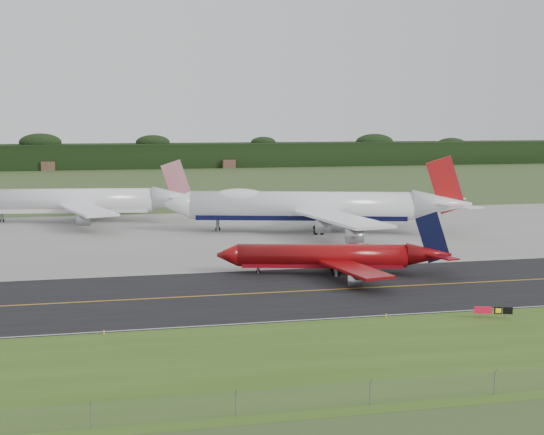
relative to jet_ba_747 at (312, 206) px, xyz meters
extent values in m
plane|color=#3B5226|center=(-15.56, -50.45, -5.79)|extent=(600.00, 600.00, 0.00)
cube|color=#385719|center=(-15.56, -85.45, -5.78)|extent=(400.00, 30.00, 0.01)
cube|color=black|center=(-15.56, -54.45, -5.78)|extent=(400.00, 32.00, 0.02)
cube|color=gray|center=(-15.56, 0.55, -5.78)|extent=(400.00, 78.00, 0.01)
cube|color=#C48312|center=(-15.56, -54.45, -5.76)|extent=(400.00, 0.40, 0.00)
cube|color=silver|center=(-15.56, -69.95, -5.76)|extent=(400.00, 0.25, 0.00)
plane|color=slate|center=(-15.56, -98.45, -4.69)|extent=(320.00, 0.00, 320.00)
cylinder|color=slate|center=(-15.56, -98.45, -4.69)|extent=(0.10, 0.10, 2.20)
cube|color=black|center=(-15.56, 224.55, 0.21)|extent=(700.00, 24.00, 12.00)
cylinder|color=white|center=(-2.36, 0.63, 0.18)|extent=(48.48, 18.49, 6.16)
cube|color=black|center=(-2.36, 0.63, -1.82)|extent=(45.74, 16.37, 2.16)
cone|color=white|center=(-28.73, 7.68, 0.18)|extent=(7.45, 7.52, 6.16)
cone|color=white|center=(27.28, -7.29, 0.64)|extent=(13.97, 9.26, 6.16)
ellipsoid|color=white|center=(-15.49, 4.14, 1.88)|extent=(13.50, 8.31, 3.93)
cube|color=white|center=(2.24, -14.81, -0.90)|extent=(13.42, 28.57, 0.53)
cube|color=white|center=(9.33, 11.72, -0.90)|extent=(24.36, 26.68, 0.53)
cube|color=red|center=(27.94, -7.47, 4.83)|extent=(8.69, 2.76, 12.77)
cylinder|color=gray|center=(-1.26, -13.26, -2.58)|extent=(3.92, 3.37, 2.59)
cylinder|color=gray|center=(5.52, 12.12, -2.58)|extent=(3.92, 3.37, 2.59)
cylinder|color=gray|center=(1.03, -26.23, -2.58)|extent=(3.92, 3.37, 2.59)
cylinder|color=gray|center=(13.98, 22.22, -2.58)|extent=(3.92, 3.37, 2.59)
cylinder|color=black|center=(-20.18, 5.39, -5.23)|extent=(1.20, 0.77, 1.11)
cylinder|color=slate|center=(0.52, -3.65, -3.73)|extent=(1.06, 1.06, 4.12)
cylinder|color=black|center=(0.52, -3.65, -5.23)|extent=(1.22, 0.82, 1.11)
cylinder|color=slate|center=(2.27, 2.90, -3.73)|extent=(1.06, 1.06, 4.12)
cylinder|color=black|center=(2.27, 2.90, -5.23)|extent=(1.22, 0.82, 1.11)
cylinder|color=maroon|center=(-10.13, -43.18, -2.78)|extent=(27.35, 10.12, 3.69)
cube|color=maroon|center=(-10.13, -43.18, -3.98)|extent=(25.80, 8.90, 1.29)
cone|color=maroon|center=(-25.01, -39.50, -2.78)|extent=(4.19, 4.40, 3.69)
cone|color=maroon|center=(6.60, -47.31, -2.50)|extent=(7.87, 5.31, 3.69)
cube|color=maroon|center=(-7.41, -51.67, -3.42)|extent=(7.76, 15.85, 0.41)
cube|color=maroon|center=(-3.77, -36.93, -3.42)|extent=(13.36, 14.91, 0.41)
cube|color=black|center=(7.10, -47.44, 0.28)|extent=(5.73, 1.68, 8.40)
cylinder|color=gray|center=(-8.55, -55.13, -4.43)|extent=(2.33, 1.99, 1.55)
cylinder|color=gray|center=(-3.16, -33.34, -4.43)|extent=(2.33, 1.99, 1.55)
cylinder|color=black|center=(-20.18, -40.70, -5.46)|extent=(0.72, 0.45, 0.66)
cylinder|color=slate|center=(-8.50, -45.67, -4.84)|extent=(0.63, 0.63, 1.90)
cylinder|color=black|center=(-8.50, -45.67, -5.46)|extent=(0.72, 0.48, 0.66)
cylinder|color=slate|center=(-7.52, -41.74, -4.84)|extent=(0.63, 0.63, 1.90)
cylinder|color=black|center=(-7.52, -41.74, -5.46)|extent=(0.72, 0.48, 0.66)
cylinder|color=white|center=(-53.51, 28.45, -0.49)|extent=(41.36, 11.79, 5.69)
cube|color=white|center=(-53.51, 28.45, -2.34)|extent=(39.12, 10.08, 1.99)
cone|color=white|center=(-27.92, 24.56, -0.06)|extent=(11.54, 7.25, 5.69)
cube|color=white|center=(-48.18, 15.77, -1.49)|extent=(13.70, 24.60, 0.51)
cube|color=white|center=(-44.65, 38.97, -1.49)|extent=(19.16, 23.63, 0.51)
cube|color=#B40C26|center=(-27.29, 24.46, 3.63)|extent=(7.83, 1.63, 11.31)
cylinder|color=gray|center=(-49.36, 10.28, -3.04)|extent=(3.43, 2.83, 2.39)
cylinder|color=gray|center=(-44.14, 44.57, -3.04)|extent=(3.43, 2.83, 2.39)
cylinder|color=black|center=(-68.90, 30.80, -5.28)|extent=(1.08, 0.61, 1.02)
cylinder|color=slate|center=(-50.74, 24.87, -3.99)|extent=(0.91, 0.91, 3.59)
cylinder|color=black|center=(-50.74, 24.87, -5.28)|extent=(1.09, 0.66, 1.02)
cylinder|color=slate|center=(-49.80, 31.05, -3.99)|extent=(0.91, 0.91, 3.59)
cylinder|color=black|center=(-49.80, 31.05, -5.28)|extent=(1.09, 0.66, 1.02)
cylinder|color=slate|center=(1.84, -73.99, -5.45)|extent=(0.12, 0.12, 0.69)
cylinder|color=slate|center=(4.63, -74.91, -5.45)|extent=(0.12, 0.12, 0.69)
cube|color=maroon|center=(2.12, -74.08, -4.66)|extent=(2.10, 0.84, 0.88)
cube|color=black|center=(3.89, -74.67, -4.66)|extent=(0.99, 0.47, 0.88)
cube|color=black|center=(5.01, -75.03, -4.66)|extent=(1.17, 0.54, 0.88)
cylinder|color=yellow|center=(-44.64, -70.95, -5.54)|extent=(0.16, 0.16, 0.50)
cylinder|color=yellow|center=(-9.61, -70.95, -5.54)|extent=(0.16, 0.16, 0.50)
camera|label=1|loc=(-43.65, -159.25, 19.50)|focal=50.00mm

